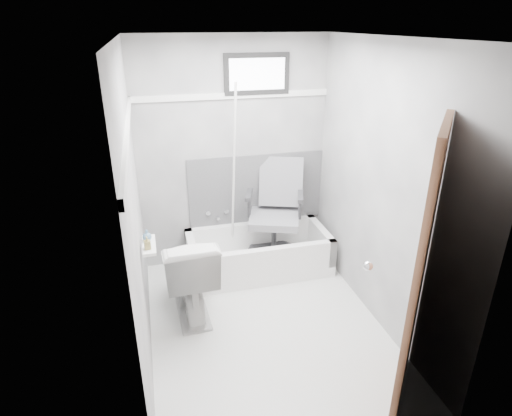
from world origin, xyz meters
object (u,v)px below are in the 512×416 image
object	(u,v)px
bathtub	(259,252)
soap_bottle_a	(147,243)
toilet	(189,274)
door	(486,299)
soap_bottle_b	(147,235)
office_chair	(274,212)

from	to	relation	value
bathtub	soap_bottle_a	size ratio (longest dim) A/B	14.79
toilet	soap_bottle_a	bearing A→B (deg)	47.76
bathtub	door	distance (m)	2.48
soap_bottle_a	soap_bottle_b	bearing A→B (deg)	90.00
soap_bottle_b	bathtub	bearing A→B (deg)	35.18
door	soap_bottle_b	distance (m)	2.39
toilet	soap_bottle_b	size ratio (longest dim) A/B	9.06
soap_bottle_b	toilet	bearing A→B (deg)	36.28
office_chair	soap_bottle_b	world-z (taller)	office_chair
bathtub	office_chair	world-z (taller)	office_chair
soap_bottle_b	soap_bottle_a	bearing A→B (deg)	-90.00
door	soap_bottle_a	world-z (taller)	door
toilet	door	size ratio (longest dim) A/B	0.42
office_chair	door	world-z (taller)	door
toilet	office_chair	bearing A→B (deg)	-150.32
office_chair	soap_bottle_a	distance (m)	1.66
office_chair	soap_bottle_b	xyz separation A→B (m)	(-1.30, -0.83, 0.31)
bathtub	office_chair	bearing A→B (deg)	14.08
bathtub	soap_bottle_a	world-z (taller)	soap_bottle_a
office_chair	toilet	xyz separation A→B (m)	(-0.98, -0.60, -0.24)
bathtub	soap_bottle_b	world-z (taller)	soap_bottle_b
toilet	soap_bottle_a	world-z (taller)	soap_bottle_a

